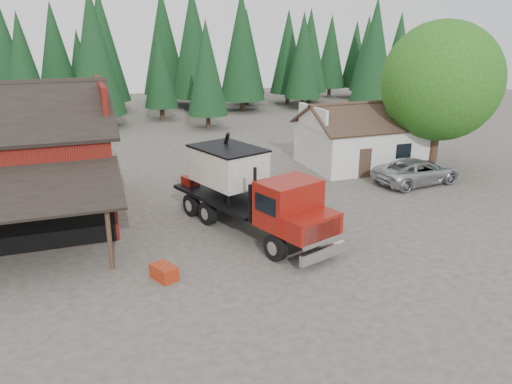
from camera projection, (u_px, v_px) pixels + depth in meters
name	position (u px, v px, depth m)	size (l,w,h in m)	color
ground	(254.00, 269.00, 20.99)	(120.00, 120.00, 0.00)	#4B453B
farmhouse	(361.00, 142.00, 36.27)	(8.60, 6.42, 4.65)	silver
deciduous_tree	(441.00, 86.00, 33.53)	(8.00, 8.00, 10.20)	#382619
conifer_backdrop	(132.00, 113.00, 58.41)	(76.00, 16.00, 16.00)	black
near_pine_b	(207.00, 68.00, 47.80)	(3.96, 3.96, 10.40)	#382619
near_pine_c	(374.00, 56.00, 49.12)	(4.84, 4.84, 12.40)	#382619
near_pine_d	(94.00, 51.00, 47.63)	(5.28, 5.28, 13.40)	#382619
feed_truck	(249.00, 190.00, 24.30)	(5.77, 10.44, 4.57)	black
silver_car	(417.00, 171.00, 32.16)	(2.70, 5.86, 1.63)	#B2B4BA
equip_box	(164.00, 272.00, 20.08)	(0.70, 1.10, 0.60)	maroon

